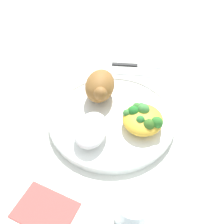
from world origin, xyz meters
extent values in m
plane|color=silver|center=(0.00, 0.00, 0.00)|extent=(2.00, 2.00, 0.00)
cylinder|color=white|center=(0.00, 0.00, 0.01)|extent=(0.30, 0.30, 0.02)
torus|color=white|center=(0.00, 0.00, 0.02)|extent=(0.30, 0.30, 0.01)
ellipsoid|color=#8E5E2C|center=(-0.06, -0.04, 0.05)|extent=(0.10, 0.07, 0.07)
sphere|color=brown|center=(-0.02, -0.03, 0.07)|extent=(0.03, 0.03, 0.03)
ellipsoid|color=white|center=(0.07, -0.03, 0.04)|extent=(0.10, 0.07, 0.03)
ellipsoid|color=gold|center=(0.02, 0.07, 0.04)|extent=(0.10, 0.09, 0.03)
sphere|color=#376923|center=(0.04, 0.09, 0.05)|extent=(0.03, 0.03, 0.03)
sphere|color=#499344|center=(0.00, 0.07, 0.05)|extent=(0.03, 0.03, 0.03)
sphere|color=#25762A|center=(0.01, 0.05, 0.05)|extent=(0.03, 0.03, 0.03)
sphere|color=#3E7D35|center=(-0.01, 0.06, 0.05)|extent=(0.02, 0.02, 0.02)
sphere|color=#42873B|center=(0.01, 0.04, 0.05)|extent=(0.02, 0.02, 0.02)
sphere|color=#317A2B|center=(0.03, 0.11, 0.05)|extent=(0.03, 0.03, 0.03)
sphere|color=#317B35|center=(-0.01, 0.07, 0.05)|extent=(0.02, 0.02, 0.02)
sphere|color=#308035|center=(0.03, 0.07, 0.05)|extent=(0.02, 0.02, 0.02)
cube|color=silver|center=(-0.19, 0.01, 0.00)|extent=(0.02, 0.11, 0.01)
cube|color=silver|center=(-0.20, 0.08, 0.00)|extent=(0.02, 0.04, 0.00)
cube|color=black|center=(-0.24, 0.00, 0.00)|extent=(0.02, 0.08, 0.01)
cube|color=#B2B2B7|center=(-0.24, 0.10, 0.00)|extent=(0.03, 0.11, 0.00)
cylinder|color=silver|center=(0.23, 0.07, 0.04)|extent=(0.06, 0.06, 0.08)
cube|color=#DB4C47|center=(0.24, -0.08, 0.00)|extent=(0.10, 0.13, 0.00)
camera|label=1|loc=(0.39, 0.07, 0.44)|focal=38.57mm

